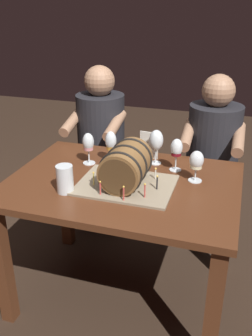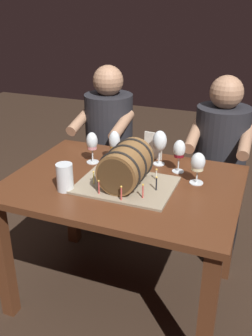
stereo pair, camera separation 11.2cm
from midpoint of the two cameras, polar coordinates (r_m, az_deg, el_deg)
ground_plane at (r=2.36m, az=1.12°, el=-18.32°), size 8.00×8.00×0.00m
dining_table at (r=1.99m, az=1.27°, el=-5.12°), size 1.18×0.86×0.74m
barrel_cake at (r=1.84m, az=1.75°, el=-0.05°), size 0.47×0.36×0.22m
wine_glass_amber at (r=2.12m, az=-0.23°, el=3.96°), size 0.06×0.06×0.18m
wine_glass_rose at (r=2.11m, az=-3.67°, el=3.83°), size 0.07×0.07×0.18m
wine_glass_red at (r=2.01m, az=9.67°, el=2.61°), size 0.07×0.07×0.18m
wine_glass_white at (r=1.91m, az=12.53°, el=0.66°), size 0.07×0.07×0.17m
wine_glass_empty at (r=2.09m, az=6.68°, el=3.99°), size 0.08×0.08×0.20m
beer_pint at (r=1.83m, az=-7.55°, el=-1.50°), size 0.08×0.08×0.14m
menu_card at (r=2.18m, az=5.63°, el=3.37°), size 0.11×0.02×0.16m
person_seated_left at (r=2.73m, az=-1.37°, el=1.91°), size 0.37×0.46×1.20m
person_seated_right at (r=2.56m, az=14.96°, el=-0.70°), size 0.38×0.46×1.19m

